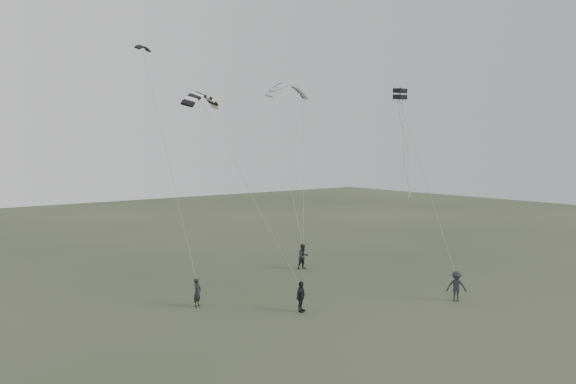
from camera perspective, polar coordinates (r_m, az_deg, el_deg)
ground at (r=33.79m, az=4.19°, el=-11.42°), size 140.00×140.00×0.00m
flyer_left at (r=33.69m, az=-9.19°, el=-10.05°), size 0.73×0.65×1.66m
flyer_right at (r=43.17m, az=1.56°, el=-6.57°), size 0.99×0.80×1.91m
flyer_center at (r=32.26m, az=1.32°, el=-10.58°), size 1.11×0.85×1.75m
flyer_far at (r=35.88m, az=16.74°, el=-9.15°), size 1.30×1.34×1.83m
kite_dark_small at (r=40.61m, az=-14.53°, el=14.11°), size 1.43×1.15×0.58m
kite_pale_large at (r=48.98m, az=0.02°, el=10.83°), size 4.19×1.40×1.86m
kite_striped at (r=32.71m, az=-8.74°, el=9.74°), size 3.06×2.12×1.32m
kite_box at (r=41.18m, az=11.31°, el=9.75°), size 0.73×0.78×0.81m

